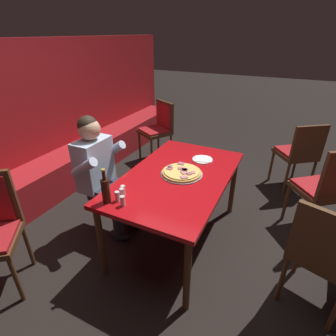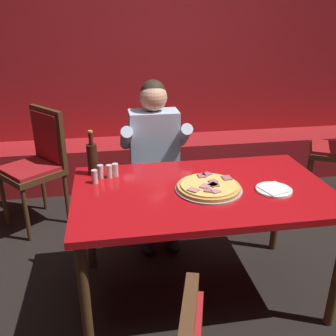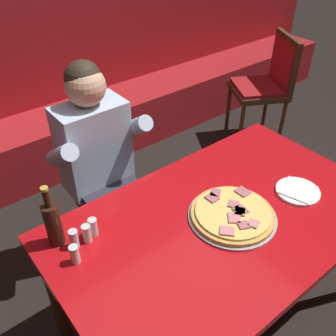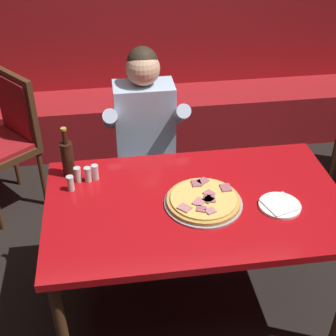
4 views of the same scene
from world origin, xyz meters
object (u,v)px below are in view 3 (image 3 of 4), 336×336
beer_bottle (53,223)px  dining_chair_far_right (268,81)px  plate_white_paper (298,191)px  shaker_oregano (74,240)px  shaker_black_pepper (87,234)px  shaker_red_pepper_flakes (93,228)px  main_dining_table (222,229)px  shaker_parmesan (75,255)px  diner_seated_blue_shirt (103,164)px  pizza (233,214)px

beer_bottle → dining_chair_far_right: 2.44m
plate_white_paper → shaker_oregano: (-1.00, 0.36, 0.03)m
shaker_black_pepper → plate_white_paper: bearing=-20.6°
beer_bottle → shaker_red_pepper_flakes: size_ratio=3.40×
shaker_red_pepper_flakes → shaker_oregano: bearing=-173.9°
plate_white_paper → shaker_red_pepper_flakes: shaker_red_pepper_flakes is taller
shaker_black_pepper → dining_chair_far_right: (2.20, 0.83, -0.22)m
main_dining_table → shaker_black_pepper: size_ratio=17.72×
plate_white_paper → shaker_black_pepper: 1.01m
shaker_parmesan → dining_chair_far_right: (2.29, 0.90, -0.22)m
plate_white_paper → diner_seated_blue_shirt: 1.04m
shaker_parmesan → plate_white_paper: bearing=-15.5°
beer_bottle → shaker_oregano: 0.11m
pizza → shaker_oregano: 0.69m
shaker_oregano → diner_seated_blue_shirt: 0.66m
pizza → diner_seated_blue_shirt: (-0.21, 0.78, -0.08)m
plate_white_paper → shaker_black_pepper: bearing=159.4°
beer_bottle → dining_chair_far_right: beer_bottle is taller
main_dining_table → shaker_oregano: shaker_oregano is taller
pizza → dining_chair_far_right: bearing=34.2°
beer_bottle → shaker_oregano: size_ratio=3.40×
shaker_black_pepper → shaker_red_pepper_flakes: bearing=23.5°
dining_chair_far_right → plate_white_paper: bearing=-136.7°
main_dining_table → shaker_oregano: bearing=156.7°
shaker_oregano → shaker_parmesan: bearing=-115.4°
shaker_oregano → diner_seated_blue_shirt: size_ratio=0.07×
pizza → shaker_oregano: size_ratio=4.58×
main_dining_table → shaker_parmesan: bearing=163.9°
plate_white_paper → shaker_parmesan: bearing=164.5°
beer_bottle → shaker_red_pepper_flakes: beer_bottle is taller
shaker_red_pepper_flakes → beer_bottle: bearing=157.3°
beer_bottle → dining_chair_far_right: (2.30, 0.75, -0.29)m
plate_white_paper → beer_bottle: beer_bottle is taller
pizza → beer_bottle: size_ratio=1.35×
plate_white_paper → shaker_oregano: 1.06m
shaker_red_pepper_flakes → dining_chair_far_right: 2.32m
pizza → plate_white_paper: (0.37, -0.08, -0.01)m
shaker_red_pepper_flakes → plate_white_paper: bearing=-22.3°
pizza → shaker_oregano: (-0.62, 0.28, 0.02)m
beer_bottle → plate_white_paper: bearing=-22.3°
beer_bottle → pizza: bearing=-27.6°
main_dining_table → pizza: 0.10m
shaker_oregano → plate_white_paper: bearing=-19.9°
diner_seated_blue_shirt → shaker_red_pepper_flakes: bearing=-123.5°
main_dining_table → shaker_oregano: 0.66m
beer_bottle → shaker_parmesan: beer_bottle is taller
pizza → shaker_parmesan: (-0.66, 0.21, 0.02)m
diner_seated_blue_shirt → plate_white_paper: bearing=-55.9°
beer_bottle → shaker_parmesan: size_ratio=3.40×
pizza → shaker_red_pepper_flakes: 0.61m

